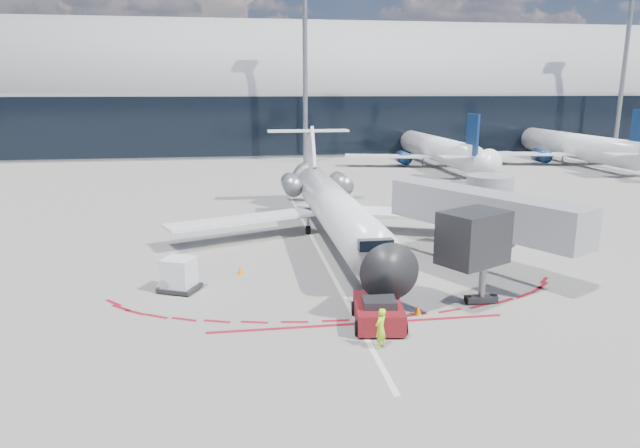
{
  "coord_description": "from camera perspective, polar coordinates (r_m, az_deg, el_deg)",
  "views": [
    {
      "loc": [
        -5.46,
        -35.67,
        10.68
      ],
      "look_at": [
        -0.29,
        -1.41,
        2.42
      ],
      "focal_mm": 32.0,
      "sensor_mm": 36.0,
      "label": 1
    }
  ],
  "objects": [
    {
      "name": "bg_airliner_0",
      "position": [
        82.52,
        11.44,
        9.11
      ],
      "size": [
        30.04,
        31.81,
        9.72
      ],
      "primitive_type": null,
      "color": "white",
      "rests_on": "ground"
    },
    {
      "name": "ground",
      "position": [
        37.63,
        0.12,
        -3.07
      ],
      "size": [
        260.0,
        260.0,
        0.0
      ],
      "primitive_type": "plane",
      "color": "slate",
      "rests_on": "ground"
    },
    {
      "name": "apron_stop_bar",
      "position": [
        26.98,
        3.87,
        -9.92
      ],
      "size": [
        14.0,
        0.25,
        0.01
      ],
      "primitive_type": "cube",
      "color": "maroon",
      "rests_on": "ground"
    },
    {
      "name": "safety_cone_right",
      "position": [
        28.26,
        9.76,
        -8.45
      ],
      "size": [
        0.35,
        0.35,
        0.49
      ],
      "primitive_type": "cone",
      "color": "orange",
      "rests_on": "ground"
    },
    {
      "name": "apron_centerline",
      "position": [
        39.53,
        -0.32,
        -2.25
      ],
      "size": [
        0.25,
        40.0,
        0.01
      ],
      "primitive_type": "cube",
      "color": "silver",
      "rests_on": "ground"
    },
    {
      "name": "ramp_worker",
      "position": [
        24.4,
        6.07,
        -10.33
      ],
      "size": [
        0.76,
        0.75,
        1.77
      ],
      "primitive_type": "imported",
      "rotation": [
        0.0,
        0.0,
        3.91
      ],
      "color": "#B2FD1A",
      "rests_on": "ground"
    },
    {
      "name": "jet_bridge",
      "position": [
        36.85,
        16.09,
        0.87
      ],
      "size": [
        10.03,
        15.2,
        4.9
      ],
      "color": "gray",
      "rests_on": "ground"
    },
    {
      "name": "light_mast_east",
      "position": [
        103.24,
        28.04,
        12.9
      ],
      "size": [
        0.7,
        0.7,
        25.0
      ],
      "primitive_type": "cylinder",
      "color": "slate",
      "rests_on": "ground"
    },
    {
      "name": "safety_cone_left",
      "position": [
        33.97,
        -7.97,
        -4.56
      ],
      "size": [
        0.39,
        0.39,
        0.54
      ],
      "primitive_type": "cone",
      "color": "orange",
      "rests_on": "ground"
    },
    {
      "name": "pushback_tug",
      "position": [
        26.73,
        5.85,
        -8.76
      ],
      "size": [
        2.7,
        5.5,
        1.4
      ],
      "rotation": [
        0.0,
        0.0,
        -0.14
      ],
      "color": "#620E10",
      "rests_on": "ground"
    },
    {
      "name": "uld_container",
      "position": [
        31.69,
        -13.93,
        -4.95
      ],
      "size": [
        2.47,
        2.32,
        1.84
      ],
      "rotation": [
        0.0,
        0.0,
        -0.43
      ],
      "color": "black",
      "rests_on": "ground"
    },
    {
      "name": "light_mast_centre",
      "position": [
        84.34,
        -1.5,
        14.64
      ],
      "size": [
        0.7,
        0.7,
        25.0
      ],
      "primitive_type": "cylinder",
      "color": "slate",
      "rests_on": "ground"
    },
    {
      "name": "regional_jet",
      "position": [
        41.23,
        1.2,
        1.95
      ],
      "size": [
        24.12,
        29.74,
        7.45
      ],
      "color": "white",
      "rests_on": "ground"
    },
    {
      "name": "terminal_building",
      "position": [
        100.82,
        -5.59,
        12.12
      ],
      "size": [
        150.0,
        24.15,
        24.0
      ],
      "color": "gray",
      "rests_on": "ground"
    },
    {
      "name": "bg_airliner_1",
      "position": [
        90.78,
        24.16,
        8.76
      ],
      "size": [
        31.74,
        33.61,
        10.27
      ],
      "primitive_type": null,
      "color": "white",
      "rests_on": "ground"
    }
  ]
}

